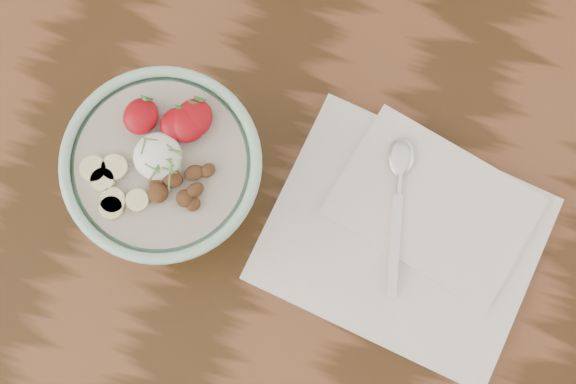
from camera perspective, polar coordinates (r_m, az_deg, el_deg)
name	(u,v)px	position (r cm, az deg, el deg)	size (l,w,h in cm)	color
table	(247,185)	(98.62, -2.97, 0.50)	(160.00, 90.00, 75.00)	#38210E
breakfast_bowl	(167,171)	(83.31, -8.62, 1.47)	(19.98, 19.98, 13.02)	#9ED5B4
napkin	(409,232)	(88.36, 8.62, -2.83)	(31.33, 27.12, 1.75)	white
spoon	(400,178)	(87.82, 7.94, 0.96)	(5.55, 17.52, 0.92)	silver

